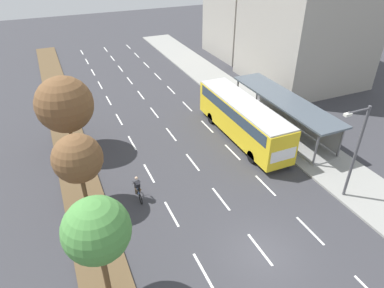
{
  "coord_description": "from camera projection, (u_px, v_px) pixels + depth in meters",
  "views": [
    {
      "loc": [
        -8.71,
        -10.03,
        15.01
      ],
      "look_at": [
        0.24,
        10.27,
        1.2
      ],
      "focal_mm": 31.9,
      "sensor_mm": 36.0,
      "label": 1
    }
  ],
  "objects": [
    {
      "name": "ground_plane",
      "position": [
        263.0,
        254.0,
        18.7
      ],
      "size": [
        140.0,
        140.0,
        0.0
      ],
      "primitive_type": "plane",
      "color": "#38383D"
    },
    {
      "name": "median_strip",
      "position": [
        65.0,
        123.0,
        31.36
      ],
      "size": [
        2.6,
        52.0,
        0.12
      ],
      "primitive_type": "cube",
      "color": "brown",
      "rests_on": "ground"
    },
    {
      "name": "sidewalk_right",
      "position": [
        231.0,
        92.0,
        37.37
      ],
      "size": [
        4.5,
        52.0,
        0.15
      ],
      "primitive_type": "cube",
      "color": "gray",
      "rests_on": "ground"
    },
    {
      "name": "lane_divider_left",
      "position": [
        119.0,
        119.0,
        32.15
      ],
      "size": [
        0.14,
        48.71,
        0.01
      ],
      "color": "white",
      "rests_on": "ground"
    },
    {
      "name": "lane_divider_center",
      "position": [
        154.0,
        113.0,
        33.35
      ],
      "size": [
        0.14,
        48.71,
        0.01
      ],
      "color": "white",
      "rests_on": "ground"
    },
    {
      "name": "lane_divider_right",
      "position": [
        187.0,
        106.0,
        34.55
      ],
      "size": [
        0.14,
        48.71,
        0.01
      ],
      "color": "white",
      "rests_on": "ground"
    },
    {
      "name": "bus_shelter",
      "position": [
        285.0,
        110.0,
        29.66
      ],
      "size": [
        2.9,
        12.28,
        2.86
      ],
      "color": "gray",
      "rests_on": "sidewalk_right"
    },
    {
      "name": "bus",
      "position": [
        242.0,
        116.0,
        28.16
      ],
      "size": [
        2.54,
        11.29,
        3.37
      ],
      "color": "yellow",
      "rests_on": "ground"
    },
    {
      "name": "cyclist",
      "position": [
        138.0,
        189.0,
        22.19
      ],
      "size": [
        0.46,
        1.82,
        1.71
      ],
      "color": "black",
      "rests_on": "ground"
    },
    {
      "name": "median_tree_nearest",
      "position": [
        97.0,
        231.0,
        14.37
      ],
      "size": [
        2.97,
        2.97,
        5.7
      ],
      "color": "brown",
      "rests_on": "median_strip"
    },
    {
      "name": "median_tree_second",
      "position": [
        78.0,
        159.0,
        20.37
      ],
      "size": [
        3.04,
        3.04,
        4.92
      ],
      "color": "brown",
      "rests_on": "median_strip"
    },
    {
      "name": "median_tree_third",
      "position": [
        65.0,
        105.0,
        25.71
      ],
      "size": [
        4.35,
        4.35,
        6.02
      ],
      "color": "brown",
      "rests_on": "median_strip"
    },
    {
      "name": "streetlight",
      "position": [
        355.0,
        148.0,
        20.68
      ],
      "size": [
        1.91,
        0.24,
        6.5
      ],
      "color": "#4C4C51",
      "rests_on": "sidewalk_right"
    }
  ]
}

